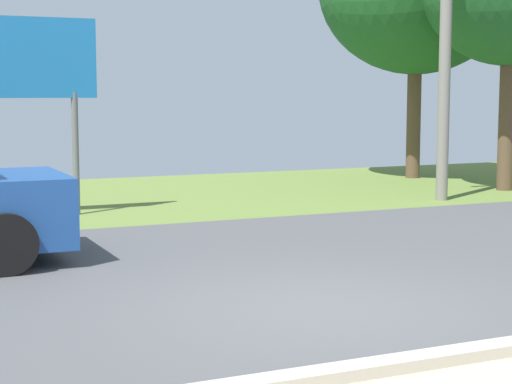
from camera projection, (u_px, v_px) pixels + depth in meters
The scene contains 3 objects.
ground_plane at pixel (214, 261), 11.40m from camera, with size 40.00×22.00×0.20m.
utility_pole at pixel (446, 35), 17.11m from camera, with size 1.80×0.24×6.36m.
roadside_billboard at pixel (22, 72), 14.75m from camera, with size 2.60×0.12×3.50m.
Camera 1 is at (-4.09, -7.51, 2.19)m, focal length 59.80 mm.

